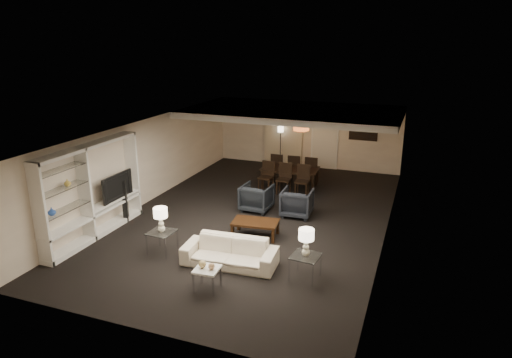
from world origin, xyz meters
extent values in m
plane|color=black|center=(0.00, 0.00, 0.00)|extent=(11.00, 11.00, 0.00)
cube|color=silver|center=(0.00, 0.00, 2.50)|extent=(7.00, 11.00, 0.02)
cube|color=beige|center=(0.00, 5.50, 1.25)|extent=(7.00, 0.02, 2.50)
cube|color=beige|center=(0.00, -5.50, 1.25)|extent=(7.00, 0.02, 2.50)
cube|color=beige|center=(-3.50, 0.00, 1.25)|extent=(0.02, 11.00, 2.50)
cube|color=beige|center=(3.50, 0.00, 1.25)|extent=(0.02, 11.00, 2.50)
cube|color=silver|center=(0.00, 3.50, 2.40)|extent=(7.00, 4.00, 0.20)
cube|color=beige|center=(-0.90, 5.42, 1.20)|extent=(1.50, 0.12, 2.40)
cube|color=silver|center=(0.70, 5.47, 1.05)|extent=(0.90, 0.05, 2.10)
cube|color=#142D38|center=(2.10, 5.46, 1.55)|extent=(0.95, 0.04, 0.65)
cylinder|color=#D8591E|center=(0.30, 3.50, 1.92)|extent=(0.52, 0.52, 0.24)
imported|color=beige|center=(0.44, -2.82, 0.30)|extent=(2.11, 0.94, 0.60)
imported|color=black|center=(-0.16, 0.48, 0.38)|extent=(0.85, 0.88, 0.77)
imported|color=black|center=(1.04, 0.48, 0.38)|extent=(0.86, 0.88, 0.77)
sphere|color=tan|center=(0.34, -3.92, 0.55)|extent=(0.15, 0.15, 0.15)
sphere|color=tan|center=(0.54, -3.92, 0.54)|extent=(0.13, 0.13, 0.13)
imported|color=black|center=(-3.28, -1.82, 1.08)|extent=(1.16, 0.15, 0.67)
imported|color=#2952B3|center=(-3.31, -3.93, 1.15)|extent=(0.17, 0.17, 0.18)
imported|color=gold|center=(-3.31, -3.37, 1.64)|extent=(0.16, 0.16, 0.16)
cube|color=black|center=(-3.18, -1.55, 0.58)|extent=(0.16, 0.16, 1.17)
imported|color=black|center=(0.14, 2.80, 0.33)|extent=(1.92, 1.16, 0.65)
camera|label=1|loc=(4.14, -11.07, 4.83)|focal=32.00mm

